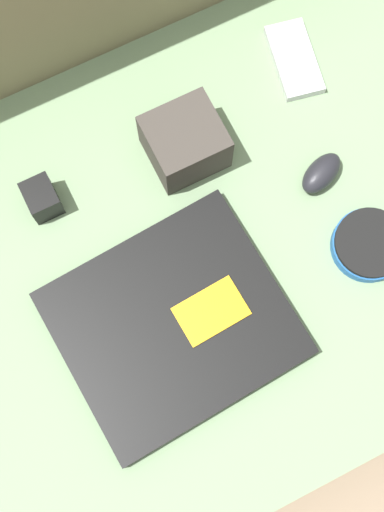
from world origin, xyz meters
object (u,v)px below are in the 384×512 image
computer_mouse (321,173)px  charger_brick (42,198)px  camera_pouch (185,142)px  speaker_puck (369,245)px  phone_silver (294,60)px  laptop (173,324)px

computer_mouse → charger_brick: (-0.36, 0.14, 0.01)m
camera_pouch → charger_brick: 0.21m
speaker_puck → phone_silver: 0.30m
speaker_puck → charger_brick: (-0.37, 0.26, 0.01)m
computer_mouse → charger_brick: bearing=137.1°
charger_brick → computer_mouse: bearing=-20.8°
laptop → camera_pouch: (0.13, 0.22, 0.03)m
laptop → speaker_puck: 0.29m
computer_mouse → camera_pouch: bearing=120.2°
camera_pouch → charger_brick: size_ratio=2.04×
speaker_puck → charger_brick: charger_brick is taller
charger_brick → laptop: bearing=-70.0°
speaker_puck → charger_brick: bearing=145.4°
computer_mouse → phone_silver: (0.05, 0.18, -0.01)m
phone_silver → camera_pouch: size_ratio=1.29×
laptop → phone_silver: 0.43m
laptop → charger_brick: bearing=106.4°
laptop → charger_brick: charger_brick is taller
laptop → camera_pouch: bearing=56.3°
speaker_puck → camera_pouch: (-0.16, 0.24, 0.03)m
computer_mouse → phone_silver: size_ratio=0.61×
phone_silver → camera_pouch: 0.22m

